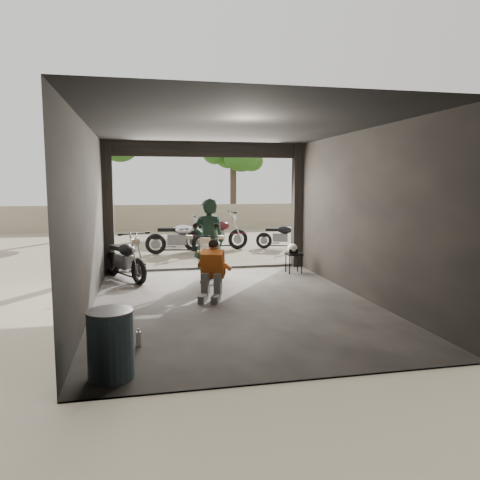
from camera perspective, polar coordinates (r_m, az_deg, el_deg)
name	(u,v)px	position (r m, az deg, el deg)	size (l,w,h in m)	color
ground	(233,303)	(8.68, -0.82, -7.74)	(80.00, 80.00, 0.00)	#7A6D56
garage	(228,231)	(8.98, -1.52, 1.05)	(7.00, 7.13, 3.20)	#2D2B28
boundary_wall	(175,217)	(22.35, -7.89, 2.78)	(18.00, 0.30, 1.20)	gray
tree_left	(105,140)	(20.85, -16.15, 11.60)	(2.20, 2.20, 5.60)	#382B1E
tree_right	(233,154)	(22.71, -0.84, 10.38)	(2.20, 2.20, 5.00)	#382B1E
main_bike	(208,259)	(10.11, -3.90, -2.31)	(0.71, 1.73, 1.15)	beige
left_bike	(125,256)	(10.92, -13.87, -1.86)	(0.69, 1.67, 1.13)	black
outside_bike_a	(179,235)	(14.60, -7.48, 0.64)	(0.74, 1.80, 1.22)	black
outside_bike_b	(216,231)	(15.36, -2.93, 1.11)	(0.78, 1.89, 1.28)	#3E0F15
outside_bike_c	(282,234)	(15.70, 5.11, 0.76)	(0.62, 1.52, 1.03)	black
rider	(209,241)	(10.21, -3.84, -0.17)	(0.68, 0.45, 1.87)	black
mechanic	(212,272)	(8.77, -3.49, -3.89)	(0.56, 0.76, 1.11)	#C85D1A
stool	(294,256)	(11.45, 6.58, -1.98)	(0.36, 0.36, 0.51)	black
helmet	(292,248)	(11.40, 6.39, -1.02)	(0.25, 0.27, 0.24)	silver
oil_drum	(110,346)	(5.55, -15.51, -12.32)	(0.51, 0.51, 0.79)	#3F5C6A
sign_post	(321,205)	(13.48, 9.90, 4.20)	(0.78, 0.08, 2.35)	black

